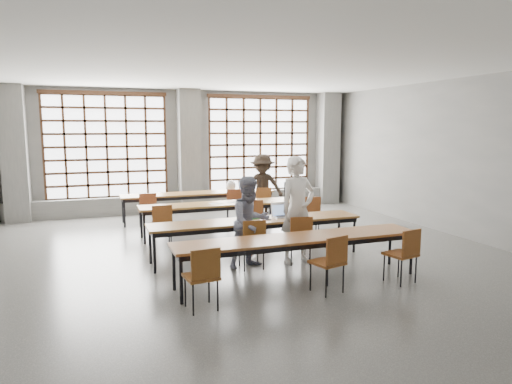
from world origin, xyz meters
TOP-DOWN VIEW (x-y plane):
  - floor at (0.00, 0.00)m, footprint 11.00×11.00m
  - ceiling at (0.00, 0.00)m, footprint 11.00×11.00m
  - wall_back at (0.00, 5.50)m, footprint 10.00×0.00m
  - wall_front at (0.00, -5.50)m, footprint 10.00×0.00m
  - wall_right at (5.00, 0.00)m, footprint 0.00×11.00m
  - column_left at (-4.50, 5.22)m, footprint 0.60×0.55m
  - column_mid at (0.00, 5.22)m, footprint 0.60×0.55m
  - column_right at (4.50, 5.22)m, footprint 0.60×0.55m
  - window_left at (-2.25, 5.42)m, footprint 3.32×0.12m
  - window_right at (2.25, 5.42)m, footprint 3.32×0.12m
  - sill_ledge at (0.00, 5.30)m, footprint 9.80×0.35m
  - desk_row_a at (-0.05, 3.86)m, footprint 4.00×0.70m
  - desk_row_b at (0.23, 2.04)m, footprint 4.00×0.70m
  - desk_row_c at (0.17, 0.00)m, footprint 4.00×0.70m
  - desk_row_d at (0.34, -1.49)m, footprint 4.00×0.70m
  - chair_back_left at (-1.45, 3.23)m, footprint 0.42×0.43m
  - chair_back_mid at (0.74, 3.23)m, footprint 0.50×0.50m
  - chair_back_right at (1.53, 3.23)m, footprint 0.52×0.53m
  - chair_mid_left at (-1.38, 1.41)m, footprint 0.43×0.44m
  - chair_mid_centre at (0.61, 1.41)m, footprint 0.52×0.52m
  - chair_mid_right at (2.00, 1.41)m, footprint 0.53×0.53m
  - chair_front_left at (-0.13, -0.63)m, footprint 0.44×0.45m
  - chair_front_right at (0.76, -0.63)m, footprint 0.49×0.49m
  - chair_near_left at (-1.35, -2.12)m, footprint 0.46×0.47m
  - chair_near_mid at (0.56, -2.11)m, footprint 0.51×0.51m
  - chair_near_right at (1.86, -2.12)m, footprint 0.50×0.50m
  - student_male at (0.77, -0.50)m, footprint 0.77×0.57m
  - student_female at (-0.13, -0.50)m, footprint 0.91×0.79m
  - student_back at (1.55, 3.36)m, footprint 1.28×1.05m
  - laptop_front at (0.72, 0.11)m, footprint 0.38×0.33m
  - laptop_back at (1.28, 3.96)m, footprint 0.45×0.42m
  - mouse at (1.12, -0.02)m, footprint 0.12×0.10m
  - green_box at (0.12, 0.08)m, footprint 0.25×0.10m
  - phone at (0.35, -0.10)m, footprint 0.14×0.09m
  - paper_sheet_b at (-0.07, 1.99)m, footprint 0.31×0.23m
  - paper_sheet_c at (0.33, 2.04)m, footprint 0.31×0.23m
  - backpack at (1.83, 2.09)m, footprint 0.36×0.28m
  - plastic_bag at (0.85, 3.91)m, footprint 0.31×0.27m
  - red_pouch at (-1.36, -2.04)m, footprint 0.20×0.09m

SIDE VIEW (x-z plane):
  - floor at x=0.00m, z-range 0.00..0.00m
  - sill_ledge at x=0.00m, z-range 0.00..0.50m
  - red_pouch at x=-1.36m, z-range 0.47..0.53m
  - chair_back_left at x=-1.45m, z-range 0.10..0.98m
  - chair_back_mid at x=0.74m, z-range 0.10..0.98m
  - chair_back_right at x=1.53m, z-range 0.10..0.98m
  - chair_mid_left at x=-1.38m, z-range 0.10..0.98m
  - chair_mid_centre at x=0.61m, z-range 0.10..0.98m
  - chair_mid_right at x=2.00m, z-range 0.10..0.98m
  - chair_front_left at x=-0.13m, z-range 0.10..0.98m
  - chair_front_right at x=0.76m, z-range 0.10..0.98m
  - chair_near_left at x=-1.35m, z-range 0.10..0.98m
  - chair_near_mid at x=0.56m, z-range 0.10..0.98m
  - chair_near_right at x=1.86m, z-range 0.10..0.98m
  - desk_row_a at x=-0.05m, z-range 0.30..1.03m
  - desk_row_b at x=0.23m, z-range 0.30..1.03m
  - desk_row_c at x=0.17m, z-range 0.30..1.03m
  - desk_row_d at x=0.34m, z-range 0.30..1.03m
  - paper_sheet_b at x=-0.07m, z-range 0.73..0.73m
  - paper_sheet_c at x=0.33m, z-range 0.73..0.73m
  - phone at x=0.35m, z-range 0.73..0.74m
  - mouse at x=1.12m, z-range 0.73..0.77m
  - green_box at x=0.12m, z-range 0.73..0.82m
  - laptop_front at x=0.72m, z-range 0.66..0.92m
  - laptop_back at x=1.28m, z-range 0.66..0.92m
  - student_female at x=-0.13m, z-range 0.00..1.60m
  - student_back at x=1.55m, z-range 0.00..1.73m
  - plastic_bag at x=0.85m, z-range 0.73..1.02m
  - backpack at x=1.83m, z-range 0.73..1.13m
  - student_male at x=0.77m, z-range 0.00..1.92m
  - wall_back at x=0.00m, z-range -3.25..6.75m
  - wall_front at x=0.00m, z-range -3.25..6.75m
  - wall_right at x=5.00m, z-range -3.75..7.25m
  - column_left at x=-4.50m, z-range 0.00..3.50m
  - column_mid at x=0.00m, z-range 0.00..3.50m
  - column_right at x=4.50m, z-range 0.00..3.50m
  - window_left at x=-2.25m, z-range 0.40..3.40m
  - window_right at x=2.25m, z-range 0.40..3.40m
  - ceiling at x=0.00m, z-range 3.50..3.50m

